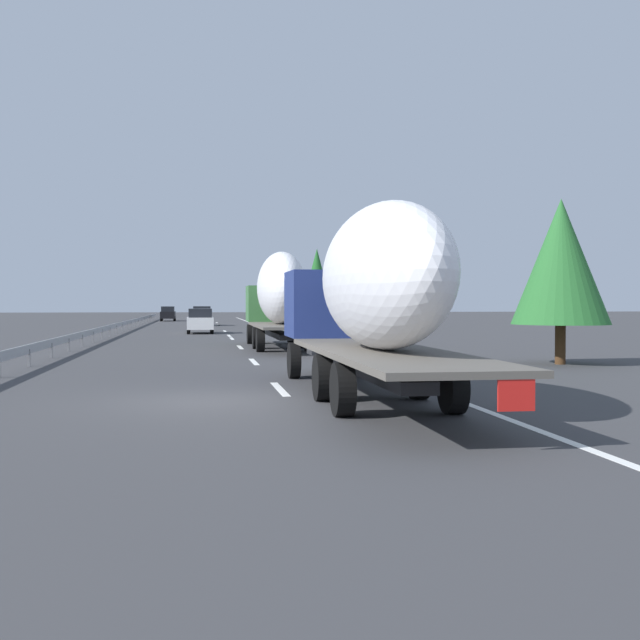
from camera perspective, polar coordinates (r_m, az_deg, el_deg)
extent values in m
plane|color=#38383A|center=(57.44, -8.74, -0.94)|extent=(260.00, 260.00, 0.00)
cube|color=white|center=(19.62, -2.99, -5.10)|extent=(3.20, 0.20, 0.01)
cube|color=white|center=(28.75, -4.90, -3.09)|extent=(3.20, 0.20, 0.01)
cube|color=white|center=(38.24, -5.92, -2.01)|extent=(3.20, 0.20, 0.01)
cube|color=white|center=(47.71, -6.53, -1.37)|extent=(3.20, 0.20, 0.01)
cube|color=white|center=(51.87, -6.72, -1.16)|extent=(3.20, 0.20, 0.01)
cube|color=white|center=(60.32, -7.04, -0.82)|extent=(3.20, 0.20, 0.01)
cube|color=white|center=(76.84, -7.46, -0.38)|extent=(3.20, 0.20, 0.01)
cube|color=white|center=(77.07, -7.46, -0.38)|extent=(3.20, 0.20, 0.01)
cube|color=white|center=(86.70, -7.63, -0.20)|extent=(3.20, 0.20, 0.01)
cube|color=white|center=(111.24, -7.93, 0.12)|extent=(3.20, 0.20, 0.01)
cube|color=white|center=(62.70, -3.72, -0.74)|extent=(110.00, 0.20, 0.01)
cube|color=#387038|center=(41.55, -3.68, 1.21)|extent=(2.40, 2.50, 1.90)
cube|color=black|center=(42.65, -3.82, 1.88)|extent=(0.08, 2.12, 0.80)
cube|color=#262628|center=(38.71, -3.29, -0.98)|extent=(10.64, 0.70, 0.24)
cube|color=#59544C|center=(35.82, -2.83, -0.41)|extent=(9.16, 2.50, 0.12)
ellipsoid|color=white|center=(36.17, -2.89, 2.38)|extent=(6.62, 2.20, 3.37)
cube|color=red|center=(31.40, -0.69, -1.08)|extent=(0.04, 0.56, 0.56)
cylinder|color=black|center=(41.50, -5.19, -1.04)|extent=(1.04, 0.30, 1.04)
cylinder|color=black|center=(41.70, -2.18, -1.03)|extent=(1.04, 0.30, 1.04)
cylinder|color=black|center=(36.93, -4.73, -1.32)|extent=(1.04, 0.35, 1.04)
cylinder|color=black|center=(37.16, -1.34, -1.30)|extent=(1.04, 0.35, 1.04)
cylinder|color=black|center=(34.54, -4.43, -1.50)|extent=(1.04, 0.35, 1.04)
cylinder|color=black|center=(34.79, -0.81, -1.48)|extent=(1.04, 0.35, 1.04)
cube|color=navy|center=(22.46, 0.85, 1.18)|extent=(2.40, 2.50, 1.90)
cube|color=black|center=(23.55, 0.39, 2.40)|extent=(0.08, 2.12, 0.80)
cube|color=#262628|center=(19.36, 2.48, -3.21)|extent=(11.83, 0.70, 0.24)
cube|color=#59544C|center=(16.19, 4.74, -2.42)|extent=(10.46, 2.50, 0.12)
ellipsoid|color=white|center=(16.39, 4.56, 3.21)|extent=(7.80, 2.20, 3.08)
cube|color=red|center=(11.50, 14.29, -5.16)|extent=(0.04, 0.56, 0.56)
cylinder|color=black|center=(22.36, -1.93, -3.00)|extent=(1.04, 0.30, 1.04)
cylinder|color=black|center=(22.73, 3.59, -2.93)|extent=(1.04, 0.30, 1.04)
cylinder|color=black|center=(17.20, 0.21, -4.27)|extent=(1.04, 0.35, 1.04)
cylinder|color=black|center=(17.68, 7.28, -4.13)|extent=(1.04, 0.35, 1.04)
cylinder|color=black|center=(14.84, 1.69, -5.15)|extent=(1.04, 0.35, 1.04)
cylinder|color=black|center=(15.40, 9.79, -4.94)|extent=(1.04, 0.35, 1.04)
cube|color=#ADB2B7|center=(75.69, -8.72, 0.15)|extent=(4.26, 1.86, 0.84)
cube|color=black|center=(75.36, -8.72, 0.74)|extent=(2.35, 1.64, 0.72)
cylinder|color=black|center=(77.02, -9.34, -0.15)|extent=(0.64, 0.22, 0.64)
cylinder|color=black|center=(77.03, -8.10, -0.14)|extent=(0.64, 0.22, 0.64)
cylinder|color=black|center=(74.38, -9.35, -0.20)|extent=(0.64, 0.22, 0.64)
cylinder|color=black|center=(74.38, -8.07, -0.19)|extent=(0.64, 0.22, 0.64)
cube|color=white|center=(56.31, -8.83, -0.23)|extent=(4.24, 1.85, 0.84)
cube|color=black|center=(55.98, -8.83, 0.52)|extent=(2.33, 1.63, 0.63)
cylinder|color=black|center=(57.64, -9.66, -0.61)|extent=(0.64, 0.22, 0.64)
cylinder|color=black|center=(57.64, -8.01, -0.61)|extent=(0.64, 0.22, 0.64)
cylinder|color=black|center=(55.01, -9.69, -0.70)|extent=(0.64, 0.22, 0.64)
cylinder|color=black|center=(55.02, -7.97, -0.70)|extent=(0.64, 0.22, 0.64)
cube|color=black|center=(95.96, -11.15, 0.37)|extent=(4.37, 1.75, 0.84)
cube|color=black|center=(95.62, -11.16, 0.80)|extent=(2.40, 1.54, 0.63)
cylinder|color=black|center=(97.35, -11.58, 0.13)|extent=(0.64, 0.22, 0.64)
cylinder|color=black|center=(97.29, -10.66, 0.14)|extent=(0.64, 0.22, 0.64)
cylinder|color=black|center=(94.64, -11.65, 0.10)|extent=(0.64, 0.22, 0.64)
cylinder|color=black|center=(94.58, -10.71, 0.10)|extent=(0.64, 0.22, 0.64)
cylinder|color=gray|center=(51.30, -1.21, 0.29)|extent=(0.10, 0.10, 2.63)
cube|color=#2D569E|center=(51.29, -1.21, 2.15)|extent=(0.06, 0.90, 0.70)
cylinder|color=#472D19|center=(71.56, 1.97, 0.19)|extent=(0.34, 0.34, 1.69)
cone|color=#1E5B23|center=(71.56, 1.97, 2.37)|extent=(3.18, 3.18, 3.77)
cylinder|color=#472D19|center=(28.77, 17.32, -1.72)|extent=(0.37, 0.37, 1.42)
cone|color=#286B2D|center=(28.77, 17.35, 4.14)|extent=(3.46, 3.46, 4.47)
cylinder|color=#472D19|center=(72.04, -0.23, 0.29)|extent=(0.37, 0.37, 1.95)
cone|color=#1E5B23|center=(72.07, -0.23, 3.19)|extent=(2.81, 2.81, 5.33)
cube|color=#9EA0A5|center=(60.69, -14.43, -0.28)|extent=(94.00, 0.06, 0.32)
cube|color=slate|center=(28.36, -20.71, -2.62)|extent=(0.10, 0.10, 0.60)
cube|color=slate|center=(32.36, -19.24, -2.14)|extent=(0.10, 0.10, 0.60)
cube|color=slate|center=(36.38, -18.09, -1.77)|extent=(0.10, 0.10, 0.60)
cube|color=slate|center=(40.42, -17.17, -1.47)|extent=(0.10, 0.10, 0.60)
cube|color=slate|center=(44.47, -16.42, -1.22)|extent=(0.10, 0.10, 0.60)
cube|color=slate|center=(48.52, -15.80, -1.01)|extent=(0.10, 0.10, 0.60)
cube|color=slate|center=(52.57, -15.27, -0.84)|extent=(0.10, 0.10, 0.60)
cube|color=slate|center=(56.64, -14.82, -0.69)|extent=(0.10, 0.10, 0.60)
cube|color=slate|center=(60.70, -14.42, -0.56)|extent=(0.10, 0.10, 0.60)
cube|color=slate|center=(64.77, -14.08, -0.45)|extent=(0.10, 0.10, 0.60)
cube|color=slate|center=(68.84, -13.78, -0.35)|extent=(0.10, 0.10, 0.60)
cube|color=slate|center=(72.91, -13.51, -0.26)|extent=(0.10, 0.10, 0.60)
cube|color=slate|center=(76.98, -13.27, -0.18)|extent=(0.10, 0.10, 0.60)
cube|color=slate|center=(81.06, -13.05, -0.11)|extent=(0.10, 0.10, 0.60)
cube|color=slate|center=(85.14, -12.86, -0.04)|extent=(0.10, 0.10, 0.60)
cube|color=slate|center=(89.21, -12.68, 0.01)|extent=(0.10, 0.10, 0.60)
cube|color=slate|center=(93.29, -12.52, 0.07)|extent=(0.10, 0.10, 0.60)
cube|color=slate|center=(97.37, -12.37, 0.12)|extent=(0.10, 0.10, 0.60)
cube|color=slate|center=(101.45, -12.23, 0.16)|extent=(0.10, 0.10, 0.60)
cube|color=slate|center=(105.53, -12.11, 0.20)|extent=(0.10, 0.10, 0.60)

